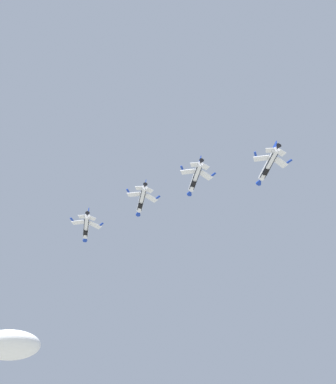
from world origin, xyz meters
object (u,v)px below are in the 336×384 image
(fighter_jet_left_wing, at_px, (142,200))
(fighter_jet_right_wing, at_px, (195,178))
(fighter_jet_left_outer, at_px, (268,165))
(fighter_jet_lead, at_px, (86,227))

(fighter_jet_left_wing, distance_m, fighter_jet_right_wing, 19.28)
(fighter_jet_left_wing, xyz_separation_m, fighter_jet_left_outer, (38.93, -13.20, -4.24))
(fighter_jet_left_wing, height_order, fighter_jet_left_outer, fighter_jet_left_wing)
(fighter_jet_left_wing, bearing_deg, fighter_jet_left_outer, -41.42)
(fighter_jet_left_wing, distance_m, fighter_jet_left_outer, 41.33)
(fighter_jet_lead, height_order, fighter_jet_left_outer, fighter_jet_lead)
(fighter_jet_left_outer, bearing_deg, fighter_jet_left_wing, 138.58)
(fighter_jet_lead, relative_size, fighter_jet_right_wing, 1.00)
(fighter_jet_left_wing, height_order, fighter_jet_right_wing, fighter_jet_right_wing)
(fighter_jet_right_wing, distance_m, fighter_jet_left_outer, 22.31)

